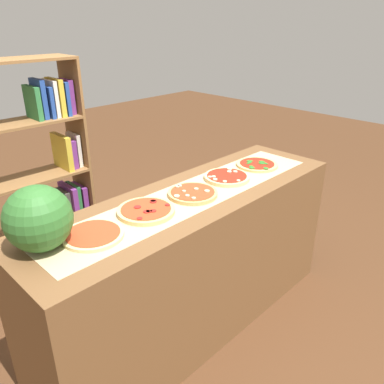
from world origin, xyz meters
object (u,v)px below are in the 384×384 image
at_px(pizza_mushroom_3, 227,177).
at_px(watermelon, 38,218).
at_px(bookshelf, 46,176).
at_px(pizza_spinach_4, 257,164).
at_px(pizza_pepperoni_1, 146,211).
at_px(pizza_plain_0, 93,235).
at_px(pizza_mushroom_2, 193,193).

bearing_deg(pizza_mushroom_3, watermelon, 176.38).
height_order(pizza_mushroom_3, bookshelf, bookshelf).
distance_m(pizza_spinach_4, watermelon, 1.46).
height_order(pizza_pepperoni_1, pizza_mushroom_3, pizza_mushroom_3).
distance_m(pizza_mushroom_3, bookshelf, 1.31).
distance_m(pizza_plain_0, pizza_mushroom_3, 0.94).
bearing_deg(pizza_mushroom_3, pizza_plain_0, -179.84).
distance_m(pizza_plain_0, pizza_pepperoni_1, 0.31).
relative_size(watermelon, bookshelf, 0.18).
relative_size(pizza_pepperoni_1, pizza_mushroom_2, 1.06).
relative_size(pizza_spinach_4, bookshelf, 0.17).
bearing_deg(bookshelf, pizza_plain_0, -106.07).
distance_m(pizza_mushroom_2, pizza_mushroom_3, 0.31).
relative_size(pizza_plain_0, bookshelf, 0.18).
xyz_separation_m(pizza_pepperoni_1, pizza_mushroom_3, (0.63, -0.01, 0.00)).
distance_m(pizza_pepperoni_1, bookshelf, 1.16).
bearing_deg(pizza_plain_0, pizza_spinach_4, 0.20).
bearing_deg(watermelon, pizza_plain_0, -20.66).
xyz_separation_m(pizza_mushroom_2, pizza_mushroom_3, (0.31, 0.02, 0.00)).
height_order(pizza_plain_0, pizza_spinach_4, pizza_spinach_4).
xyz_separation_m(pizza_pepperoni_1, watermelon, (-0.51, 0.07, 0.13)).
bearing_deg(pizza_spinach_4, pizza_pepperoni_1, 179.76).
xyz_separation_m(pizza_mushroom_2, bookshelf, (-0.29, 1.17, -0.14)).
relative_size(pizza_mushroom_3, bookshelf, 0.18).
bearing_deg(pizza_pepperoni_1, pizza_plain_0, -178.51).
height_order(pizza_plain_0, pizza_mushroom_3, pizza_mushroom_3).
relative_size(pizza_pepperoni_1, pizza_mushroom_3, 1.06).
distance_m(watermelon, bookshelf, 1.24).
distance_m(pizza_plain_0, watermelon, 0.25).
bearing_deg(pizza_spinach_4, pizza_plain_0, -179.80).
relative_size(pizza_plain_0, pizza_mushroom_3, 1.01).
distance_m(pizza_pepperoni_1, pizza_spinach_4, 0.94).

